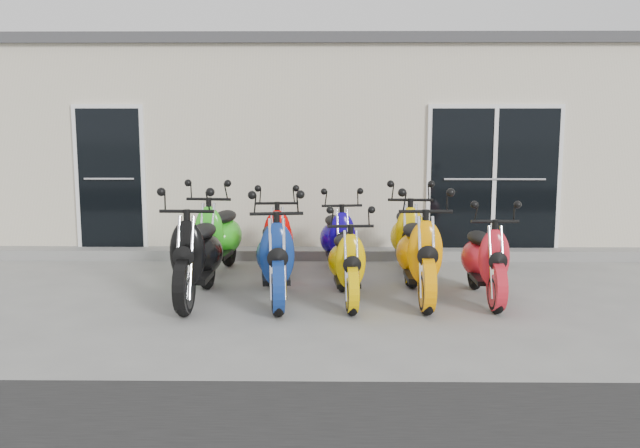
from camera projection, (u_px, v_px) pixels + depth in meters
The scene contains 15 objects.
ground at pixel (319, 291), 8.79m from camera, with size 80.00×80.00×0.00m, color gray.
building at pixel (323, 144), 13.68m from camera, with size 14.00×6.00×3.20m, color beige.
roof_cap at pixel (323, 54), 13.42m from camera, with size 14.20×6.20×0.16m, color #3F3F42.
front_step at pixel (321, 254), 10.77m from camera, with size 14.00×0.40×0.15m, color gray.
door_left at pixel (110, 174), 10.78m from camera, with size 1.07×0.08×2.22m, color black.
door_right at pixel (494, 175), 10.71m from camera, with size 2.02×0.08×2.22m, color black.
scooter_front_black at pixel (196, 243), 8.22m from camera, with size 0.68×1.88×1.39m, color black, non-canonical shape.
scooter_front_blue at pixel (275, 244), 8.21m from camera, with size 0.67×1.84×1.36m, color navy, non-canonical shape.
scooter_front_orange_a at pixel (347, 252), 8.19m from camera, with size 0.58×1.60×1.18m, color #E7B600, non-canonical shape.
scooter_front_orange_b at pixel (420, 243), 8.28m from camera, with size 0.68×1.86×1.38m, color #FF9800, non-canonical shape.
scooter_front_red at pixel (486, 249), 8.28m from camera, with size 0.61×1.67×1.23m, color red, non-canonical shape.
scooter_back_green at pixel (218, 226), 9.58m from camera, with size 0.66×1.83×1.35m, color green, non-canonical shape.
scooter_back_red at pixel (278, 228), 9.63m from camera, with size 0.63×1.72×1.27m, color #E90200, non-canonical shape.
scooter_back_blue at pixel (338, 230), 9.65m from camera, with size 0.60×1.66×1.23m, color #12028D, non-canonical shape.
scooter_back_yellow at pixel (408, 227), 9.56m from camera, with size 0.66×1.81×1.34m, color #EEBC00, non-canonical shape.
Camera 1 is at (0.11, -8.56, 2.17)m, focal length 40.00 mm.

